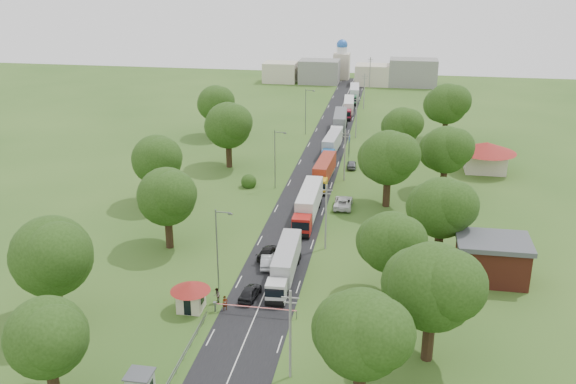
% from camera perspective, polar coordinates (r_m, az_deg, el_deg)
% --- Properties ---
extents(ground, '(260.00, 260.00, 0.00)m').
position_cam_1_polar(ground, '(92.57, 0.44, -2.98)').
color(ground, '#2F551C').
rests_on(ground, ground).
extents(road, '(8.00, 200.00, 0.04)m').
position_cam_1_polar(road, '(111.03, 2.12, 1.04)').
color(road, black).
rests_on(road, ground).
extents(boom_barrier, '(9.22, 0.35, 1.18)m').
position_cam_1_polar(boom_barrier, '(70.52, -4.02, -10.16)').
color(boom_barrier, slate).
rests_on(boom_barrier, ground).
extents(guard_booth, '(4.40, 4.40, 3.45)m').
position_cam_1_polar(guard_booth, '(71.37, -8.66, -8.79)').
color(guard_booth, beige).
rests_on(guard_booth, ground).
extents(guard_rail, '(0.10, 17.00, 1.70)m').
position_cam_1_polar(guard_rail, '(63.88, -9.46, -14.94)').
color(guard_rail, slate).
rests_on(guard_rail, ground).
extents(info_sign, '(0.12, 3.10, 4.10)m').
position_cam_1_polar(info_sign, '(123.88, 5.47, 4.46)').
color(info_sign, slate).
rests_on(info_sign, ground).
extents(pole_0, '(1.60, 0.24, 9.00)m').
position_cam_1_polar(pole_0, '(58.97, 0.20, -12.43)').
color(pole_0, gray).
rests_on(pole_0, ground).
extents(pole_1, '(1.60, 0.24, 9.00)m').
position_cam_1_polar(pole_1, '(83.68, 3.39, -2.15)').
color(pole_1, gray).
rests_on(pole_1, ground).
extents(pole_2, '(1.60, 0.24, 9.00)m').
position_cam_1_polar(pole_2, '(109.98, 5.07, 3.35)').
color(pole_2, gray).
rests_on(pole_2, ground).
extents(pole_3, '(1.60, 0.24, 9.00)m').
position_cam_1_polar(pole_3, '(136.95, 6.10, 6.70)').
color(pole_3, gray).
rests_on(pole_3, ground).
extents(pole_4, '(1.60, 0.24, 9.00)m').
position_cam_1_polar(pole_4, '(164.27, 6.79, 8.94)').
color(pole_4, gray).
rests_on(pole_4, ground).
extents(pole_5, '(1.60, 0.24, 9.00)m').
position_cam_1_polar(pole_5, '(191.79, 7.29, 10.54)').
color(pole_5, gray).
rests_on(pole_5, ground).
extents(lamp_0, '(2.03, 0.22, 10.00)m').
position_cam_1_polar(lamp_0, '(73.57, -6.22, -4.78)').
color(lamp_0, slate).
rests_on(lamp_0, ground).
extents(lamp_1, '(2.03, 0.22, 10.00)m').
position_cam_1_polar(lamp_1, '(105.42, -1.09, 3.16)').
color(lamp_1, slate).
rests_on(lamp_1, ground).
extents(lamp_2, '(2.03, 0.22, 10.00)m').
position_cam_1_polar(lamp_2, '(138.80, 1.63, 7.35)').
color(lamp_2, slate).
rests_on(lamp_2, ground).
extents(tree_0, '(8.80, 8.80, 11.07)m').
position_cam_1_polar(tree_0, '(54.66, 6.57, -12.32)').
color(tree_0, '#382616').
rests_on(tree_0, ground).
extents(tree_1, '(9.60, 9.60, 12.05)m').
position_cam_1_polar(tree_1, '(61.40, 12.72, -8.14)').
color(tree_1, '#382616').
rests_on(tree_1, ground).
extents(tree_2, '(8.00, 8.00, 10.10)m').
position_cam_1_polar(tree_2, '(72.55, 9.13, -4.39)').
color(tree_2, '#382616').
rests_on(tree_2, ground).
extents(tree_3, '(8.80, 8.80, 11.07)m').
position_cam_1_polar(tree_3, '(81.79, 13.50, -1.33)').
color(tree_3, '#382616').
rests_on(tree_3, ground).
extents(tree_4, '(9.60, 9.60, 12.05)m').
position_cam_1_polar(tree_4, '(98.39, 8.92, 3.06)').
color(tree_4, '#382616').
rests_on(tree_4, ground).
extents(tree_5, '(8.80, 8.80, 11.07)m').
position_cam_1_polar(tree_5, '(106.55, 13.86, 3.69)').
color(tree_5, '#382616').
rests_on(tree_5, ground).
extents(tree_6, '(8.00, 8.00, 10.10)m').
position_cam_1_polar(tree_6, '(122.80, 10.11, 5.83)').
color(tree_6, '#382616').
rests_on(tree_6, ground).
extents(tree_7, '(9.60, 9.60, 12.05)m').
position_cam_1_polar(tree_7, '(137.53, 13.95, 7.63)').
color(tree_7, '#382616').
rests_on(tree_7, ground).
extents(tree_8, '(8.00, 8.00, 10.10)m').
position_cam_1_polar(tree_8, '(58.62, -20.61, -11.91)').
color(tree_8, '#382616').
rests_on(tree_8, ground).
extents(tree_9, '(9.60, 9.60, 12.05)m').
position_cam_1_polar(tree_9, '(69.92, -20.22, -5.30)').
color(tree_9, '#382616').
rests_on(tree_9, ground).
extents(tree_10, '(8.80, 8.80, 11.07)m').
position_cam_1_polar(tree_10, '(84.71, -10.71, -0.35)').
color(tree_10, '#382616').
rests_on(tree_10, ground).
extents(tree_11, '(8.80, 8.80, 11.07)m').
position_cam_1_polar(tree_11, '(100.37, -11.57, 2.86)').
color(tree_11, '#382616').
rests_on(tree_11, ground).
extents(tree_12, '(9.60, 9.60, 12.05)m').
position_cam_1_polar(tree_12, '(116.67, -5.34, 5.94)').
color(tree_12, '#382616').
rests_on(tree_12, ground).
extents(tree_13, '(8.80, 8.80, 11.07)m').
position_cam_1_polar(tree_13, '(137.66, -6.44, 7.84)').
color(tree_13, '#382616').
rests_on(tree_13, ground).
extents(house_brick, '(8.60, 6.60, 5.20)m').
position_cam_1_polar(house_brick, '(80.47, 17.67, -5.68)').
color(house_brick, maroon).
rests_on(house_brick, ground).
extents(house_cream, '(10.08, 10.08, 5.80)m').
position_cam_1_polar(house_cream, '(119.71, 17.22, 3.39)').
color(house_cream, beige).
rests_on(house_cream, ground).
extents(distant_town, '(52.00, 8.00, 8.00)m').
position_cam_1_polar(distant_town, '(197.17, 5.93, 10.51)').
color(distant_town, gray).
rests_on(distant_town, ground).
extents(church, '(5.00, 5.00, 12.30)m').
position_cam_1_polar(church, '(205.10, 4.79, 11.46)').
color(church, beige).
rests_on(church, ground).
extents(truck_0, '(2.70, 13.56, 3.75)m').
position_cam_1_polar(truck_0, '(77.07, -0.25, -6.37)').
color(truck_0, silver).
rests_on(truck_0, ground).
extents(truck_1, '(2.67, 15.18, 4.21)m').
position_cam_1_polar(truck_1, '(94.30, 1.83, -1.08)').
color(truck_1, '#B51914').
rests_on(truck_1, ground).
extents(truck_2, '(2.90, 13.71, 3.79)m').
position_cam_1_polar(truck_2, '(109.55, 3.21, 1.86)').
color(truck_2, gold).
rests_on(truck_2, ground).
extents(truck_3, '(2.93, 13.57, 3.75)m').
position_cam_1_polar(truck_3, '(125.37, 3.90, 4.22)').
color(truck_3, '#185291').
rests_on(truck_3, ground).
extents(truck_4, '(3.28, 15.28, 4.22)m').
position_cam_1_polar(truck_4, '(141.45, 4.62, 6.16)').
color(truck_4, white).
rests_on(truck_4, ground).
extents(truck_5, '(2.95, 13.54, 3.74)m').
position_cam_1_polar(truck_5, '(157.97, 5.40, 7.54)').
color(truck_5, maroon).
rests_on(truck_5, ground).
extents(truck_6, '(3.05, 13.64, 3.77)m').
position_cam_1_polar(truck_6, '(174.06, 5.90, 8.71)').
color(truck_6, '#25643F').
rests_on(truck_6, ground).
extents(car_lane_front, '(2.19, 4.49, 1.48)m').
position_cam_1_polar(car_lane_front, '(73.54, -3.41, -8.91)').
color(car_lane_front, black).
rests_on(car_lane_front, ground).
extents(car_lane_mid, '(2.19, 4.75, 1.51)m').
position_cam_1_polar(car_lane_mid, '(80.56, -1.80, -6.12)').
color(car_lane_mid, '#A2A5AB').
rests_on(car_lane_mid, ground).
extents(car_lane_rear, '(2.61, 5.12, 1.42)m').
position_cam_1_polar(car_lane_rear, '(82.75, -1.76, -5.40)').
color(car_lane_rear, black).
rests_on(car_lane_rear, ground).
extents(car_verge_near, '(2.78, 5.92, 1.64)m').
position_cam_1_polar(car_verge_near, '(99.19, 4.92, -0.92)').
color(car_verge_near, white).
rests_on(car_verge_near, ground).
extents(car_verge_far, '(1.94, 4.23, 1.41)m').
position_cam_1_polar(car_verge_far, '(117.84, 5.68, 2.46)').
color(car_verge_far, slate).
rests_on(car_verge_far, ground).
extents(pedestrian_near, '(0.74, 0.66, 1.69)m').
position_cam_1_polar(pedestrian_near, '(71.44, -5.61, -9.82)').
color(pedestrian_near, gray).
rests_on(pedestrian_near, ground).
extents(pedestrian_booth, '(0.89, 1.02, 1.79)m').
position_cam_1_polar(pedestrian_booth, '(72.86, -6.34, -9.16)').
color(pedestrian_booth, gray).
rests_on(pedestrian_booth, ground).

